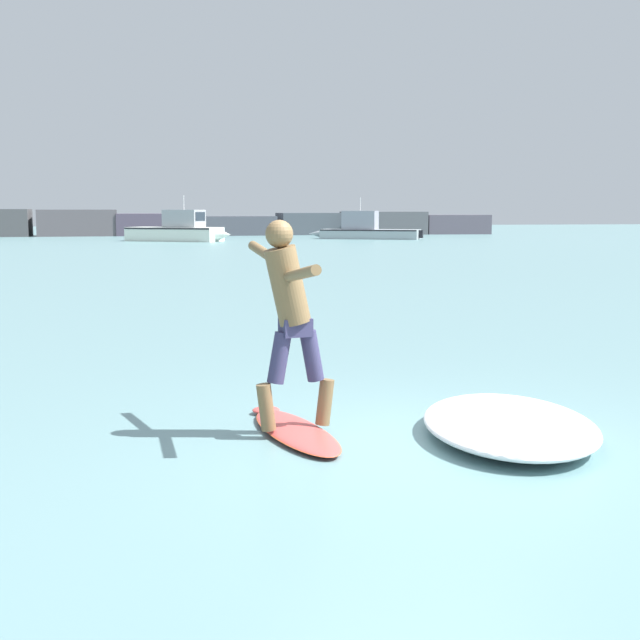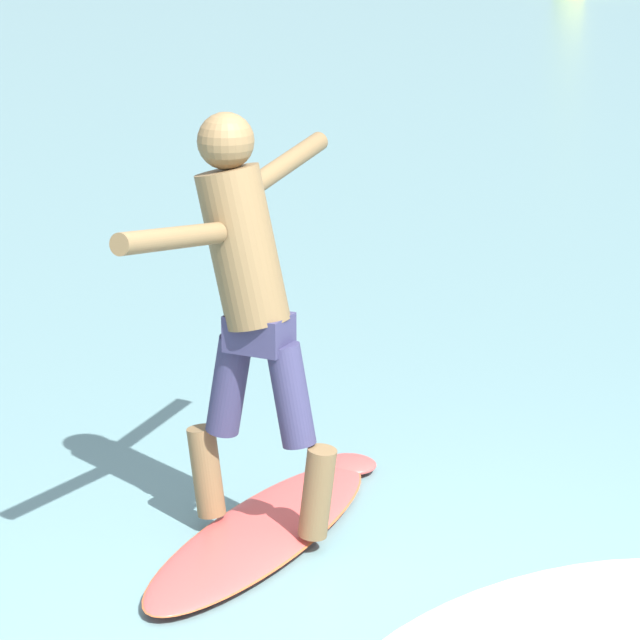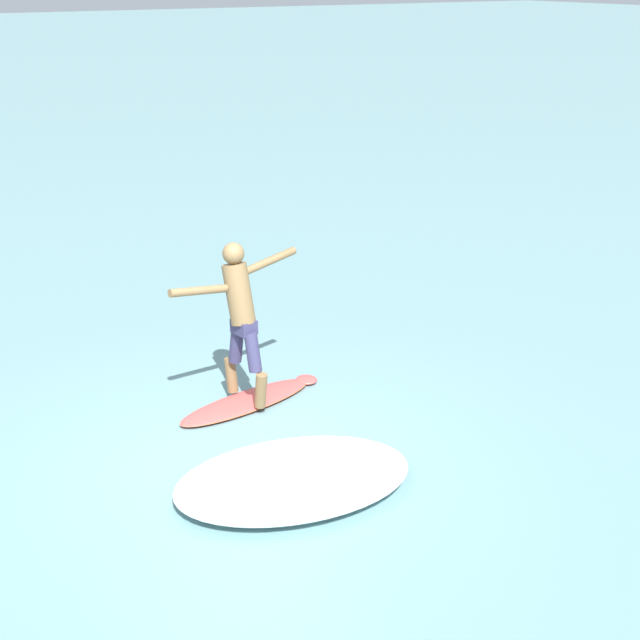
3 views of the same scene
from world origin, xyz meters
The scene contains 4 objects.
ground_plane centered at (0.00, 0.00, 0.00)m, with size 200.00×200.00×0.00m, color slate.
surfboard centered at (-0.98, 0.63, 0.04)m, with size 0.79×1.96×0.21m.
surfer centered at (-1.03, 0.59, 1.17)m, with size 0.75×1.69×1.85m.
wave_foam_at_tail centered at (0.86, 0.17, 0.12)m, with size 1.91×2.59×0.24m.
Camera 3 is at (7.32, -3.50, 4.71)m, focal length 50.00 mm.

